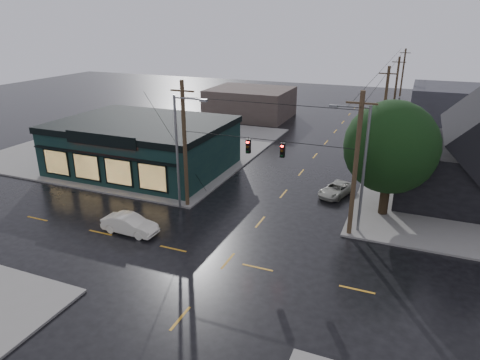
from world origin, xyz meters
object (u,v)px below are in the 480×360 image
at_px(sedan_cream, 130,224).
at_px(suv_silver, 336,190).
at_px(corner_tree, 391,147).
at_px(utility_pole_ne, 349,235).
at_px(utility_pole_nw, 188,206).

xyz_separation_m(sedan_cream, suv_silver, (12.28, 12.57, -0.13)).
bearing_deg(corner_tree, sedan_cream, -148.44).
height_order(utility_pole_ne, sedan_cream, utility_pole_ne).
bearing_deg(corner_tree, suv_silver, 148.53).
xyz_separation_m(utility_pole_ne, sedan_cream, (-14.49, -5.69, 0.68)).
relative_size(utility_pole_nw, utility_pole_ne, 1.00).
bearing_deg(utility_pole_ne, sedan_cream, -158.55).
bearing_deg(utility_pole_nw, utility_pole_ne, 0.00).
bearing_deg(utility_pole_nw, corner_tree, 16.35).
bearing_deg(utility_pole_ne, suv_silver, 107.81).
distance_m(corner_tree, utility_pole_nw, 16.46).
height_order(corner_tree, utility_pole_nw, corner_tree).
relative_size(sedan_cream, suv_silver, 1.04).
relative_size(corner_tree, suv_silver, 2.22).
distance_m(utility_pole_nw, sedan_cream, 5.92).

